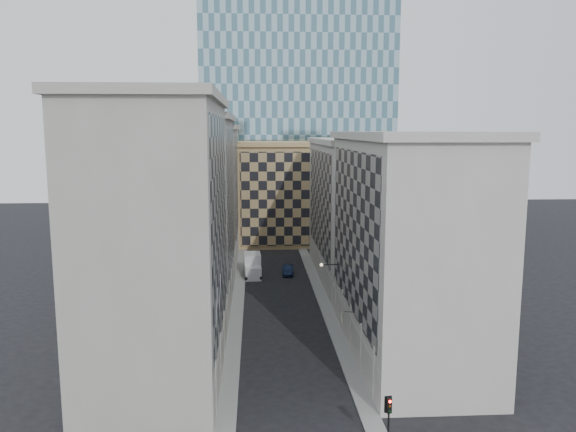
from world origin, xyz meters
name	(u,v)px	position (x,y,z in m)	size (l,w,h in m)	color
sidewalk_west	(238,303)	(-5.25, 30.00, 0.07)	(1.50, 100.00, 0.15)	gray
sidewalk_east	(324,302)	(5.25, 30.00, 0.07)	(1.50, 100.00, 0.15)	gray
bldg_left_a	(162,238)	(-10.88, 11.00, 11.82)	(10.80, 22.80, 23.70)	#99968A
bldg_left_b	(191,209)	(-10.88, 33.00, 11.32)	(10.80, 22.80, 22.70)	gray
bldg_left_c	(207,193)	(-10.88, 55.00, 10.83)	(10.80, 22.80, 21.70)	#99968A
bldg_right_a	(404,244)	(10.88, 15.00, 10.32)	(10.80, 26.80, 20.70)	#B2ADA3
bldg_right_b	(354,209)	(10.89, 42.00, 9.85)	(10.80, 28.80, 19.70)	#B2ADA3
tan_block	(282,192)	(2.00, 67.90, 9.44)	(16.80, 14.80, 18.80)	tan
church_tower	(269,101)	(0.00, 82.00, 26.95)	(7.20, 7.20, 51.50)	#2D2823
flagpoles_left	(218,299)	(-5.90, 6.00, 8.00)	(0.10, 6.33, 2.33)	gray
bracket_lamp	(323,265)	(4.38, 24.00, 6.20)	(1.98, 0.36, 0.36)	black
traffic_light	(389,414)	(5.36, -2.91, 2.99)	(0.50, 0.45, 3.96)	black
box_truck	(253,267)	(-3.48, 43.29, 1.37)	(2.61, 5.86, 3.16)	silver
dark_car	(288,270)	(1.63, 43.74, 0.70)	(1.47, 4.22, 1.39)	black
shop_sign	(343,316)	(4.95, 13.53, 3.83)	(1.26, 0.79, 0.88)	black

